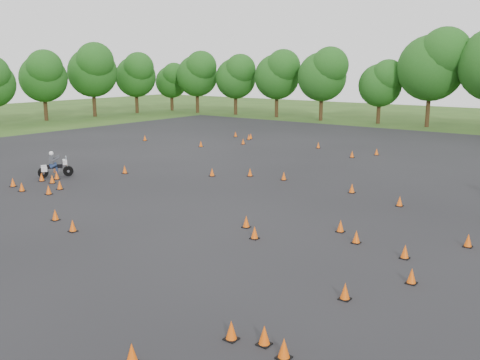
{
  "coord_description": "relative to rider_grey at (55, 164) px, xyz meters",
  "views": [
    {
      "loc": [
        14.1,
        -14.82,
        6.28
      ],
      "look_at": [
        0.0,
        4.0,
        1.2
      ],
      "focal_mm": 40.0,
      "sensor_mm": 36.0,
      "label": 1
    }
  ],
  "objects": [
    {
      "name": "rider_grey",
      "position": [
        0.0,
        0.0,
        0.0
      ],
      "size": [
        1.53,
        1.96,
        1.5
      ],
      "primitive_type": null,
      "rotation": [
        0.0,
        0.0,
        1.02
      ],
      "color": "#3C3E43",
      "rests_on": "ground"
    },
    {
      "name": "ground",
      "position": [
        12.29,
        -2.81,
        -0.75
      ],
      "size": [
        140.0,
        140.0,
        0.0
      ],
      "primitive_type": "plane",
      "color": "#2D5119",
      "rests_on": "ground"
    },
    {
      "name": "asphalt_pad",
      "position": [
        12.29,
        3.19,
        -0.75
      ],
      "size": [
        62.0,
        62.0,
        0.0
      ],
      "primitive_type": "plane",
      "color": "black",
      "rests_on": "ground"
    },
    {
      "name": "traffic_cones",
      "position": [
        12.09,
        2.93,
        -0.52
      ],
      "size": [
        36.43,
        32.99,
        0.45
      ],
      "color": "#F0570A",
      "rests_on": "asphalt_pad"
    }
  ]
}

